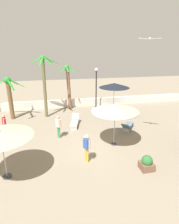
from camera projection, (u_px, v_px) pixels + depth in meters
ground_plane at (100, 148)px, 12.79m from camera, size 56.00×56.00×0.00m
boundary_wall at (78, 103)px, 21.50m from camera, size 25.20×0.30×0.84m
patio_umbrella_1 at (114, 85)px, 18.46m from camera, size 2.94×2.94×3.10m
patio_umbrella_2 at (115, 112)px, 12.50m from camera, size 3.08×3.08×2.55m
patio_umbrella_3 at (0, 134)px, 9.17m from camera, size 3.12×3.12×2.65m
palm_tree_0 at (9, 93)px, 17.13m from camera, size 2.82×2.71×3.89m
palm_tree_1 at (44, 79)px, 17.28m from camera, size 2.72×2.82×5.66m
palm_tree_2 at (68, 81)px, 19.82m from camera, size 2.57×2.57×4.65m
lamp_post_0 at (96, 84)px, 20.11m from camera, size 0.36×0.36×4.30m
lounge_chair_0 at (75, 121)px, 16.20m from camera, size 0.99×1.95×0.83m
lounge_chair_1 at (127, 125)px, 15.40m from camera, size 1.59×1.82×0.84m
guest_0 at (4, 123)px, 14.17m from camera, size 0.29×0.55×1.70m
guest_1 at (58, 124)px, 13.90m from camera, size 0.39×0.50×1.72m
guest_3 at (87, 146)px, 10.95m from camera, size 0.38×0.50×1.73m
seagull_0 at (150, 39)px, 11.14m from camera, size 1.16×0.84×0.14m
planter at (147, 163)px, 10.46m from camera, size 0.70×0.70×0.85m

